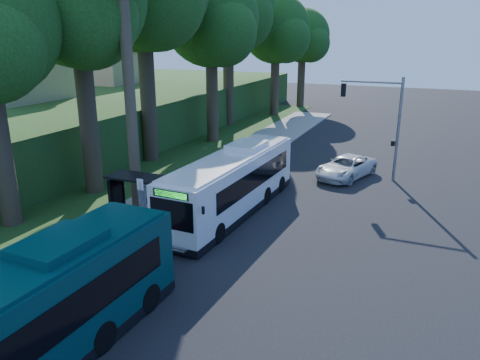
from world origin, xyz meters
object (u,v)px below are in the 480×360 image
at_px(bus_shelter, 136,188).
at_px(teal_bus, 13,329).
at_px(white_bus, 233,182).
at_px(pickup, 346,167).

distance_m(bus_shelter, teal_bus, 12.44).
relative_size(bus_shelter, white_bus, 0.26).
bearing_deg(pickup, teal_bus, -83.64).
bearing_deg(bus_shelter, white_bus, 36.59).
bearing_deg(teal_bus, bus_shelter, 110.95).
xyz_separation_m(white_bus, teal_bus, (-0.12, -14.90, 0.08)).
distance_m(white_bus, pickup, 10.27).
bearing_deg(white_bus, teal_bus, -88.06).
relative_size(white_bus, teal_bus, 0.96).
relative_size(white_bus, pickup, 2.26).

